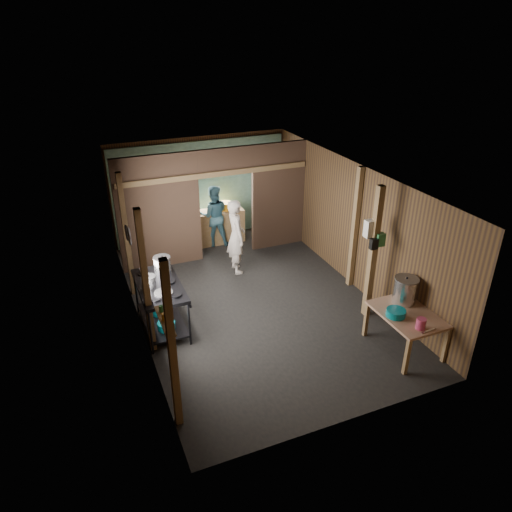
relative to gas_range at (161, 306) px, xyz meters
name	(u,v)px	position (x,y,z in m)	size (l,w,h in m)	color
floor	(252,300)	(1.88, 0.23, -0.46)	(4.50, 7.00, 0.00)	black
ceiling	(252,177)	(1.88, 0.23, 2.14)	(4.50, 7.00, 0.00)	black
wall_back	(200,188)	(1.88, 3.73, 0.84)	(4.50, 0.00, 2.60)	brown
wall_front	(353,348)	(1.88, -3.27, 0.84)	(4.50, 0.00, 2.60)	brown
wall_left	(133,263)	(-0.37, 0.23, 0.84)	(0.00, 7.00, 2.60)	brown
wall_right	(352,225)	(4.13, 0.23, 0.84)	(0.00, 7.00, 2.60)	brown
partition_left	(159,213)	(0.55, 2.43, 0.84)	(1.85, 0.10, 2.60)	#4E3527
partition_right	(278,196)	(3.46, 2.43, 0.84)	(1.35, 0.10, 2.60)	#4E3527
partition_header	(225,161)	(2.13, 2.43, 1.84)	(1.30, 0.10, 0.60)	#4E3527
turquoise_panel	(201,191)	(1.88, 3.67, 0.79)	(4.40, 0.06, 2.50)	#78B3AA
back_counter	(219,226)	(2.18, 3.18, -0.03)	(1.20, 0.50, 0.85)	#8F6F4E
wall_clock	(210,165)	(2.13, 3.63, 1.44)	(0.20, 0.20, 0.03)	white
post_left_a	(172,348)	(-0.30, -2.37, 0.84)	(0.10, 0.12, 2.60)	#8F6F4E
post_left_b	(146,284)	(-0.30, -0.57, 0.84)	(0.10, 0.12, 2.60)	#8F6F4E
post_left_c	(127,236)	(-0.30, 1.43, 0.84)	(0.10, 0.12, 2.60)	#8F6F4E
post_right	(355,229)	(4.06, 0.03, 0.84)	(0.10, 0.12, 2.60)	#8F6F4E
post_free	(373,254)	(3.73, -1.07, 0.84)	(0.12, 0.12, 2.60)	#8F6F4E
cross_beam	(216,174)	(1.88, 2.38, 1.59)	(4.40, 0.12, 0.12)	#8F6F4E
pan_lid_big	(129,236)	(-0.33, 0.63, 1.19)	(0.34, 0.34, 0.03)	slate
pan_lid_small	(127,233)	(-0.33, 1.03, 1.09)	(0.30, 0.30, 0.03)	black
wall_shelf	(165,321)	(-0.27, -1.87, 0.94)	(0.14, 0.80, 0.03)	#8F6F4E
jar_white	(169,327)	(-0.27, -2.12, 1.01)	(0.07, 0.07, 0.10)	white
jar_yellow	(165,317)	(-0.27, -1.87, 1.01)	(0.08, 0.08, 0.10)	orange
jar_green	(161,309)	(-0.27, -1.65, 1.01)	(0.06, 0.06, 0.10)	#29743B
bag_white	(371,228)	(3.68, -0.99, 1.32)	(0.22, 0.15, 0.32)	white
bag_green	(380,240)	(3.80, -1.13, 1.14)	(0.16, 0.12, 0.24)	#29743B
bag_black	(374,244)	(3.66, -1.15, 1.09)	(0.14, 0.10, 0.20)	black
gas_range	(161,306)	(0.00, 0.00, 0.00)	(0.79, 1.55, 0.91)	black
prep_table	(405,331)	(3.71, -2.21, -0.10)	(0.88, 1.21, 0.71)	tan
stove_pot_large	(162,265)	(0.17, 0.44, 0.60)	(0.32, 0.32, 0.33)	silver
stove_pot_med	(149,282)	(-0.17, -0.01, 0.55)	(0.26, 0.26, 0.22)	silver
stove_saucepan	(144,271)	(-0.17, 0.50, 0.50)	(0.15, 0.15, 0.09)	silver
frying_pan	(164,293)	(0.00, -0.38, 0.48)	(0.32, 0.54, 0.07)	slate
blue_tub_front	(166,326)	(0.00, -0.33, -0.21)	(0.32, 0.32, 0.13)	#08747E
blue_tub_back	(160,310)	(0.00, 0.22, -0.21)	(0.33, 0.33, 0.13)	#08747E
stock_pot	(405,291)	(3.87, -1.89, 0.48)	(0.42, 0.42, 0.49)	silver
wash_basin	(396,313)	(3.47, -2.19, 0.32)	(0.32, 0.32, 0.12)	#08747E
pink_bucket	(421,324)	(3.61, -2.64, 0.35)	(0.15, 0.15, 0.19)	#B33760
knife	(428,331)	(3.69, -2.74, 0.26)	(0.30, 0.04, 0.01)	silver
yellow_tub	(225,206)	(2.36, 3.18, 0.49)	(0.34, 0.34, 0.19)	orange
cook	(236,236)	(2.03, 1.55, 0.39)	(0.62, 0.40, 1.69)	beige
worker_back	(214,216)	(2.01, 3.07, 0.32)	(0.75, 0.59, 1.55)	teal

